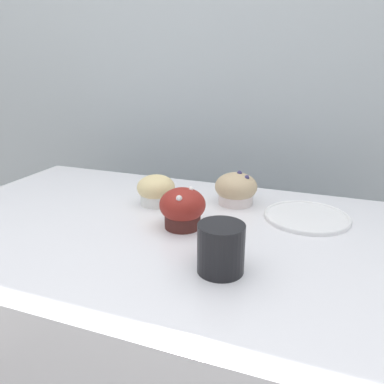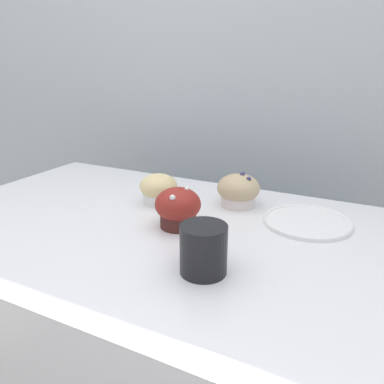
{
  "view_description": "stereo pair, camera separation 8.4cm",
  "coord_description": "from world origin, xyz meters",
  "px_view_note": "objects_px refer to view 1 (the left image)",
  "views": [
    {
      "loc": [
        0.33,
        -0.64,
        1.26
      ],
      "look_at": [
        0.05,
        0.1,
        0.98
      ],
      "focal_mm": 35.0,
      "sensor_mm": 36.0,
      "label": 1
    },
    {
      "loc": [
        0.41,
        -0.61,
        1.26
      ],
      "look_at": [
        0.05,
        0.1,
        0.98
      ],
      "focal_mm": 35.0,
      "sensor_mm": 36.0,
      "label": 2
    }
  ],
  "objects_px": {
    "coffee_cup": "(221,247)",
    "serving_plate": "(307,217)",
    "muffin_back_right": "(236,189)",
    "muffin_front_center": "(156,190)",
    "muffin_back_left": "(183,208)"
  },
  "relations": [
    {
      "from": "coffee_cup",
      "to": "serving_plate",
      "type": "bearing_deg",
      "value": 66.68
    },
    {
      "from": "muffin_back_right",
      "to": "serving_plate",
      "type": "xyz_separation_m",
      "value": [
        0.17,
        -0.04,
        -0.03
      ]
    },
    {
      "from": "muffin_front_center",
      "to": "muffin_back_right",
      "type": "height_order",
      "value": "muffin_back_right"
    },
    {
      "from": "muffin_back_right",
      "to": "muffin_front_center",
      "type": "bearing_deg",
      "value": -158.59
    },
    {
      "from": "coffee_cup",
      "to": "serving_plate",
      "type": "height_order",
      "value": "coffee_cup"
    },
    {
      "from": "muffin_back_left",
      "to": "serving_plate",
      "type": "height_order",
      "value": "muffin_back_left"
    },
    {
      "from": "muffin_back_left",
      "to": "coffee_cup",
      "type": "distance_m",
      "value": 0.18
    },
    {
      "from": "serving_plate",
      "to": "muffin_back_right",
      "type": "bearing_deg",
      "value": 167.53
    },
    {
      "from": "serving_plate",
      "to": "coffee_cup",
      "type": "bearing_deg",
      "value": -113.32
    },
    {
      "from": "muffin_back_left",
      "to": "serving_plate",
      "type": "distance_m",
      "value": 0.27
    },
    {
      "from": "muffin_front_center",
      "to": "muffin_back_left",
      "type": "distance_m",
      "value": 0.15
    },
    {
      "from": "muffin_back_right",
      "to": "coffee_cup",
      "type": "relative_size",
      "value": 0.96
    },
    {
      "from": "muffin_back_left",
      "to": "coffee_cup",
      "type": "relative_size",
      "value": 0.9
    },
    {
      "from": "muffin_back_right",
      "to": "coffee_cup",
      "type": "xyz_separation_m",
      "value": [
        0.05,
        -0.31,
        0.01
      ]
    },
    {
      "from": "muffin_front_center",
      "to": "muffin_back_right",
      "type": "bearing_deg",
      "value": 21.41
    }
  ]
}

